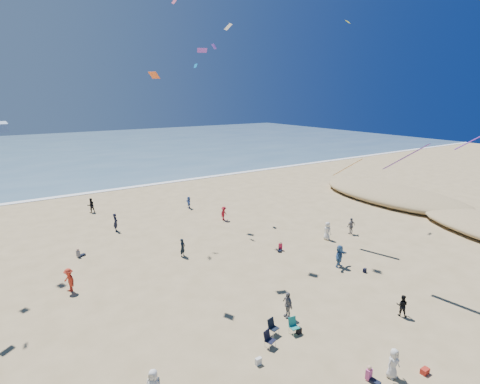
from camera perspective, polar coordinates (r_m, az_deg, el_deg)
ground at (r=21.52m, az=8.22°, el=-26.42°), size 220.00×220.00×0.00m
ocean at (r=108.35m, az=-27.47°, el=5.50°), size 220.00×100.00×0.06m
surf_line at (r=59.61m, az=-21.77°, el=-0.09°), size 220.00×1.20×0.08m
standing_flyers at (r=32.45m, az=-2.76°, el=-9.42°), size 32.47×39.16×1.94m
seated_group at (r=25.69m, az=0.87°, el=-17.51°), size 17.06×28.50×0.84m
chair_cluster at (r=23.77m, az=6.05°, el=-20.32°), size 2.71×1.53×1.00m
white_tote at (r=22.07m, az=2.82°, el=-24.37°), size 0.35×0.20×0.40m
black_backpack at (r=24.48m, az=8.96°, el=-20.15°), size 0.30×0.22×0.38m
cooler at (r=23.61m, az=26.34°, el=-23.26°), size 0.45×0.30×0.30m
navy_bag at (r=32.83m, az=18.47°, el=-11.27°), size 0.28×0.18×0.34m
kites_aloft at (r=31.43m, az=6.60°, el=17.60°), size 38.55×34.44×28.76m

